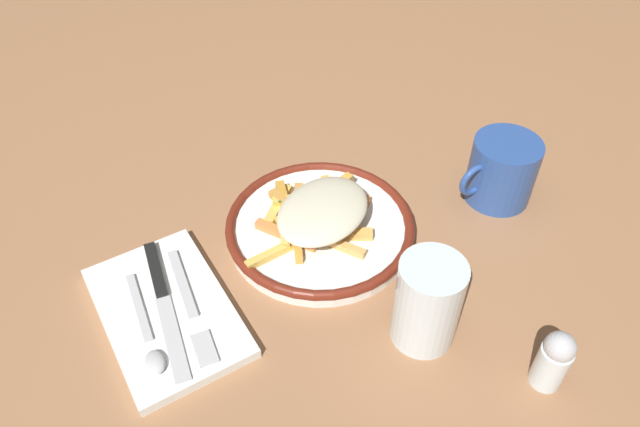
% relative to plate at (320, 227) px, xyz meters
% --- Properties ---
extents(ground_plane, '(2.60, 2.60, 0.00)m').
position_rel_plate_xyz_m(ground_plane, '(0.00, 0.00, -0.01)').
color(ground_plane, '#9A6A47').
extents(plate, '(0.25, 0.25, 0.03)m').
position_rel_plate_xyz_m(plate, '(0.00, 0.00, 0.00)').
color(plate, white).
rests_on(plate, ground_plane).
extents(fries_heap, '(0.21, 0.17, 0.04)m').
position_rel_plate_xyz_m(fries_heap, '(0.00, -0.00, 0.03)').
color(fries_heap, '#C1883D').
rests_on(fries_heap, plate).
extents(napkin, '(0.14, 0.22, 0.01)m').
position_rel_plate_xyz_m(napkin, '(0.23, 0.02, -0.01)').
color(napkin, white).
rests_on(napkin, ground_plane).
extents(fork, '(0.04, 0.18, 0.00)m').
position_rel_plate_xyz_m(fork, '(0.20, 0.04, 0.00)').
color(fork, silver).
rests_on(fork, napkin).
extents(knife, '(0.05, 0.21, 0.01)m').
position_rel_plate_xyz_m(knife, '(0.22, 0.01, 0.00)').
color(knife, black).
rests_on(knife, napkin).
extents(spoon, '(0.03, 0.15, 0.01)m').
position_rel_plate_xyz_m(spoon, '(0.26, 0.06, 0.00)').
color(spoon, silver).
rests_on(spoon, napkin).
extents(water_glass, '(0.07, 0.07, 0.12)m').
position_rel_plate_xyz_m(water_glass, '(-0.02, 0.20, 0.04)').
color(water_glass, silver).
rests_on(water_glass, ground_plane).
extents(coffee_mug, '(0.12, 0.09, 0.09)m').
position_rel_plate_xyz_m(coffee_mug, '(-0.26, 0.06, 0.03)').
color(coffee_mug, '#2C4F99').
rests_on(coffee_mug, ground_plane).
extents(salt_shaker, '(0.03, 0.03, 0.08)m').
position_rel_plate_xyz_m(salt_shaker, '(-0.10, 0.31, 0.03)').
color(salt_shaker, silver).
rests_on(salt_shaker, ground_plane).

